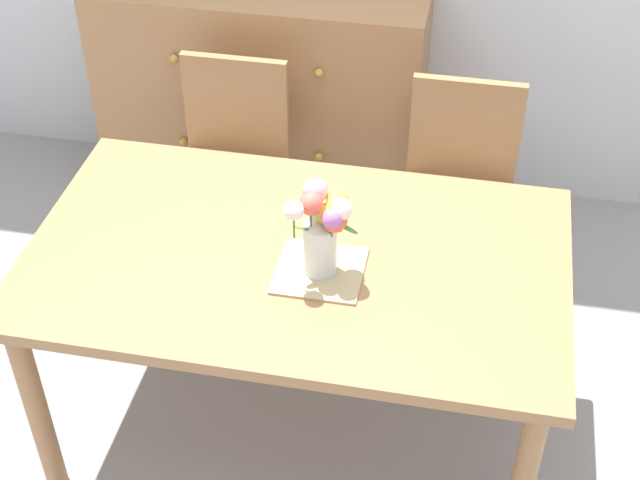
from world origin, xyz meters
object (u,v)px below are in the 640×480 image
object	(u,v)px
dresser	(262,97)
dining_table	(297,276)
chair_left	(231,156)
chair_right	(459,182)
flower_vase	(324,224)

from	to	relation	value
dresser	dining_table	bearing A→B (deg)	-71.45
chair_left	chair_right	size ratio (longest dim) A/B	1.00
flower_vase	dining_table	bearing A→B (deg)	146.88
chair_left	flower_vase	xyz separation A→B (m)	(0.55, -0.90, 0.44)
dining_table	dresser	distance (m)	1.41
dining_table	chair_left	world-z (taller)	chair_left
chair_left	flower_vase	bearing A→B (deg)	121.37
dining_table	chair_right	xyz separation A→B (m)	(0.45, 0.83, -0.17)
chair_left	chair_right	bearing A→B (deg)	-180.00
chair_left	dresser	distance (m)	0.50
dresser	chair_left	bearing A→B (deg)	-90.42
dining_table	dresser	xyz separation A→B (m)	(-0.45, 1.33, -0.18)
chair_left	flower_vase	size ratio (longest dim) A/B	3.12
dining_table	chair_left	xyz separation A→B (m)	(-0.45, 0.83, -0.17)
chair_left	chair_right	world-z (taller)	same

